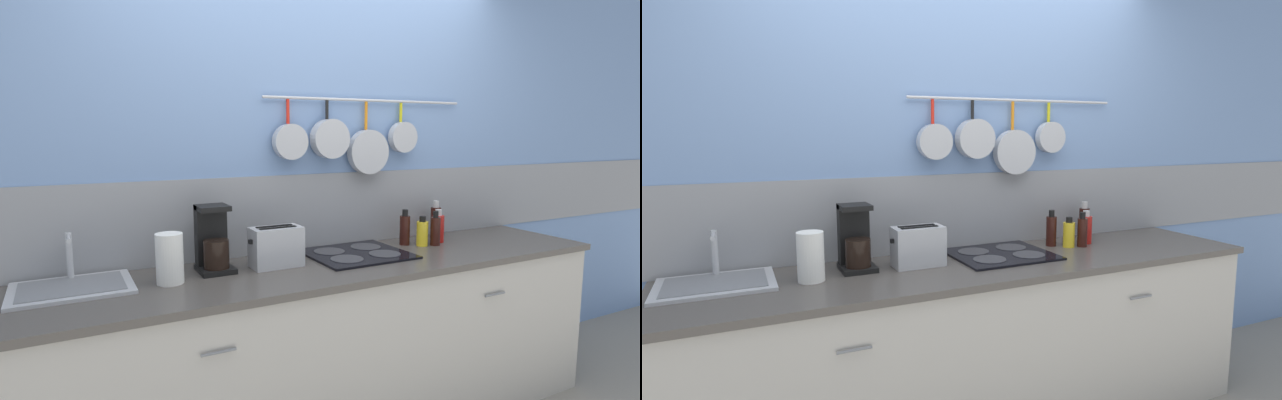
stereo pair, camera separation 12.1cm
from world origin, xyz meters
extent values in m
cube|color=#7293C6|center=(0.00, 0.38, 1.30)|extent=(7.20, 0.06, 2.60)
cube|color=gray|center=(0.00, 0.37, 1.11)|extent=(7.20, 0.07, 0.42)
cylinder|color=#B7BABF|center=(0.37, 0.32, 1.74)|extent=(1.32, 0.02, 0.02)
cylinder|color=red|center=(-0.15, 0.32, 1.67)|extent=(0.02, 0.02, 0.13)
cylinder|color=#B7BABF|center=(-0.15, 0.29, 1.51)|extent=(0.19, 0.06, 0.19)
cylinder|color=black|center=(0.09, 0.32, 1.68)|extent=(0.02, 0.02, 0.10)
cylinder|color=#B7BABF|center=(0.09, 0.28, 1.52)|extent=(0.22, 0.07, 0.22)
cylinder|color=orange|center=(0.35, 0.32, 1.65)|extent=(0.02, 0.02, 0.16)
cylinder|color=#B7BABF|center=(0.35, 0.29, 1.44)|extent=(0.25, 0.05, 0.25)
cylinder|color=gold|center=(0.59, 0.32, 1.67)|extent=(0.02, 0.02, 0.11)
cylinder|color=#B7BABF|center=(0.59, 0.30, 1.53)|extent=(0.18, 0.05, 0.18)
cube|color=#B7B2A8|center=(0.00, 0.00, 0.43)|extent=(2.97, 0.63, 0.87)
cylinder|color=slate|center=(-0.74, -0.33, 0.71)|extent=(0.14, 0.01, 0.01)
cylinder|color=slate|center=(0.74, -0.33, 0.71)|extent=(0.14, 0.01, 0.01)
cube|color=#4C4742|center=(0.00, 0.00, 0.89)|extent=(3.01, 0.67, 0.03)
cube|color=#B7BABF|center=(-1.23, 0.13, 0.91)|extent=(0.48, 0.36, 0.01)
cube|color=slate|center=(-1.23, 0.13, 0.92)|extent=(0.40, 0.29, 0.00)
cylinder|color=#B7BABF|center=(-1.23, 0.27, 1.01)|extent=(0.03, 0.03, 0.22)
cylinder|color=#B7BABF|center=(-1.23, 0.20, 1.11)|extent=(0.02, 0.15, 0.02)
cylinder|color=white|center=(-0.84, 0.04, 1.01)|extent=(0.12, 0.12, 0.22)
cube|color=black|center=(-0.62, 0.13, 0.92)|extent=(0.16, 0.19, 0.02)
cube|color=black|center=(-0.62, 0.19, 1.06)|extent=(0.14, 0.07, 0.31)
cylinder|color=black|center=(-0.62, 0.10, 0.99)|extent=(0.12, 0.12, 0.13)
cube|color=black|center=(-0.62, 0.15, 1.21)|extent=(0.14, 0.14, 0.02)
cube|color=#B7BABF|center=(-0.33, 0.08, 1.00)|extent=(0.25, 0.14, 0.20)
cube|color=black|center=(-0.33, 0.05, 1.10)|extent=(0.19, 0.02, 0.00)
cube|color=black|center=(-0.33, 0.10, 1.10)|extent=(0.19, 0.02, 0.00)
cube|color=black|center=(-0.46, 0.08, 1.04)|extent=(0.02, 0.02, 0.02)
cube|color=black|center=(0.15, 0.09, 0.91)|extent=(0.52, 0.47, 0.01)
cylinder|color=#38383D|center=(0.03, -0.01, 0.92)|extent=(0.17, 0.17, 0.00)
cylinder|color=#38383D|center=(0.26, -0.01, 0.92)|extent=(0.17, 0.17, 0.00)
cylinder|color=#38383D|center=(0.03, 0.18, 0.92)|extent=(0.17, 0.17, 0.00)
cylinder|color=#38383D|center=(0.26, 0.18, 0.92)|extent=(0.17, 0.17, 0.00)
cylinder|color=#33140F|center=(0.52, 0.16, 0.99)|extent=(0.06, 0.06, 0.17)
cylinder|color=black|center=(0.52, 0.16, 1.09)|extent=(0.03, 0.03, 0.04)
cylinder|color=yellow|center=(0.60, 0.10, 0.97)|extent=(0.07, 0.07, 0.14)
cylinder|color=black|center=(0.60, 0.10, 1.06)|extent=(0.04, 0.04, 0.03)
cylinder|color=#33140F|center=(0.67, 0.07, 0.99)|extent=(0.06, 0.06, 0.16)
cylinder|color=black|center=(0.67, 0.07, 1.09)|extent=(0.03, 0.03, 0.04)
cylinder|color=red|center=(0.75, 0.13, 0.98)|extent=(0.07, 0.07, 0.16)
cylinder|color=beige|center=(0.75, 0.13, 1.08)|extent=(0.04, 0.04, 0.04)
cylinder|color=#33140F|center=(0.83, 0.25, 1.00)|extent=(0.06, 0.06, 0.19)
cylinder|color=beige|center=(0.83, 0.25, 1.11)|extent=(0.03, 0.03, 0.04)
camera|label=1|loc=(-1.25, -2.13, 1.56)|focal=28.00mm
camera|label=2|loc=(-1.15, -2.19, 1.56)|focal=28.00mm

